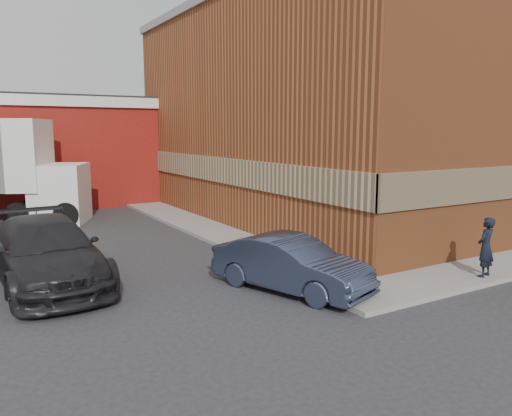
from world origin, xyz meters
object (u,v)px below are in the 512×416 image
brick_building (352,113)px  suv_b (46,252)px  man (486,247)px  sedan (291,264)px

brick_building → suv_b: brick_building is taller
brick_building → man: brick_building is taller
brick_building → suv_b: (-14.31, -4.88, -3.85)m
man → sedan: (-4.78, 1.89, -0.23)m
man → suv_b: (-9.80, 5.51, -0.07)m
sedan → suv_b: size_ratio=0.71×
suv_b → sedan: bearing=-38.4°
brick_building → suv_b: size_ratio=3.19×
brick_building → sedan: brick_building is taller
brick_building → man: 11.94m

